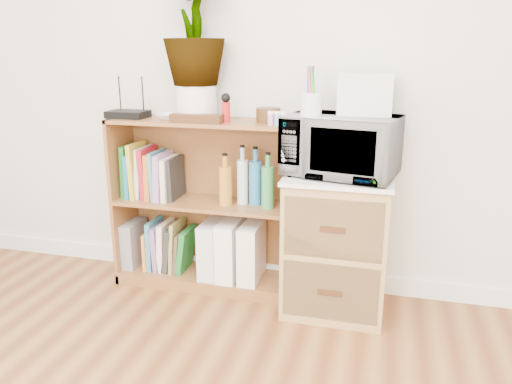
% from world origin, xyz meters
% --- Properties ---
extents(skirting_board, '(4.00, 0.02, 0.10)m').
position_xyz_m(skirting_board, '(0.00, 2.24, 0.05)').
color(skirting_board, white).
rests_on(skirting_board, ground).
extents(bookshelf, '(1.00, 0.30, 0.95)m').
position_xyz_m(bookshelf, '(-0.35, 2.10, 0.47)').
color(bookshelf, brown).
rests_on(bookshelf, ground).
extents(wicker_unit, '(0.50, 0.45, 0.70)m').
position_xyz_m(wicker_unit, '(0.40, 2.02, 0.35)').
color(wicker_unit, '#9E7542').
rests_on(wicker_unit, ground).
extents(microwave, '(0.58, 0.45, 0.29)m').
position_xyz_m(microwave, '(0.40, 2.02, 0.86)').
color(microwave, silver).
rests_on(microwave, wicker_unit).
extents(pen_cup, '(0.10, 0.10, 0.11)m').
position_xyz_m(pen_cup, '(0.26, 1.95, 1.06)').
color(pen_cup, silver).
rests_on(pen_cup, microwave).
extents(small_appliance, '(0.25, 0.21, 0.20)m').
position_xyz_m(small_appliance, '(0.50, 2.09, 1.11)').
color(small_appliance, silver).
rests_on(small_appliance, microwave).
extents(router, '(0.21, 0.14, 0.04)m').
position_xyz_m(router, '(-0.77, 2.08, 0.97)').
color(router, black).
rests_on(router, bookshelf).
extents(white_bowl, '(0.13, 0.13, 0.03)m').
position_xyz_m(white_bowl, '(-0.52, 2.07, 0.97)').
color(white_bowl, silver).
rests_on(white_bowl, bookshelf).
extents(plant_pot, '(0.21, 0.21, 0.18)m').
position_xyz_m(plant_pot, '(-0.38, 2.12, 1.04)').
color(plant_pot, white).
rests_on(plant_pot, bookshelf).
extents(potted_plant, '(0.33, 0.33, 0.59)m').
position_xyz_m(potted_plant, '(-0.38, 2.12, 1.42)').
color(potted_plant, '#2B6B2B').
rests_on(potted_plant, plant_pot).
extents(trinket_box, '(0.27, 0.07, 0.04)m').
position_xyz_m(trinket_box, '(-0.34, 2.00, 0.97)').
color(trinket_box, '#3B2110').
rests_on(trinket_box, bookshelf).
extents(kokeshi_doll, '(0.04, 0.04, 0.10)m').
position_xyz_m(kokeshi_doll, '(-0.20, 2.06, 1.00)').
color(kokeshi_doll, red).
rests_on(kokeshi_doll, bookshelf).
extents(wooden_bowl, '(0.12, 0.12, 0.07)m').
position_xyz_m(wooden_bowl, '(0.01, 2.11, 0.99)').
color(wooden_bowl, '#3D2510').
rests_on(wooden_bowl, bookshelf).
extents(paint_jars, '(0.11, 0.04, 0.06)m').
position_xyz_m(paint_jars, '(0.08, 2.01, 0.98)').
color(paint_jars, '#CF7392').
rests_on(paint_jars, bookshelf).
extents(file_box, '(0.08, 0.21, 0.27)m').
position_xyz_m(file_box, '(-0.80, 2.10, 0.20)').
color(file_box, gray).
rests_on(file_box, bookshelf).
extents(magazine_holder_left, '(0.10, 0.25, 0.31)m').
position_xyz_m(magazine_holder_left, '(-0.30, 2.09, 0.23)').
color(magazine_holder_left, silver).
rests_on(magazine_holder_left, bookshelf).
extents(magazine_holder_mid, '(0.10, 0.26, 0.33)m').
position_xyz_m(magazine_holder_mid, '(-0.19, 2.09, 0.23)').
color(magazine_holder_mid, white).
rests_on(magazine_holder_mid, bookshelf).
extents(magazine_holder_right, '(0.10, 0.26, 0.32)m').
position_xyz_m(magazine_holder_right, '(-0.07, 2.09, 0.23)').
color(magazine_holder_right, white).
rests_on(magazine_holder_right, bookshelf).
extents(cookbooks, '(0.31, 0.20, 0.31)m').
position_xyz_m(cookbooks, '(-0.66, 2.10, 0.63)').
color(cookbooks, '#1A631D').
rests_on(cookbooks, bookshelf).
extents(liquor_bottles, '(0.30, 0.07, 0.31)m').
position_xyz_m(liquor_bottles, '(-0.09, 2.10, 0.65)').
color(liquor_bottles, '#BD7A23').
rests_on(liquor_bottles, bookshelf).
extents(lower_books, '(0.27, 0.19, 0.30)m').
position_xyz_m(lower_books, '(-0.58, 2.10, 0.20)').
color(lower_books, orange).
rests_on(lower_books, bookshelf).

